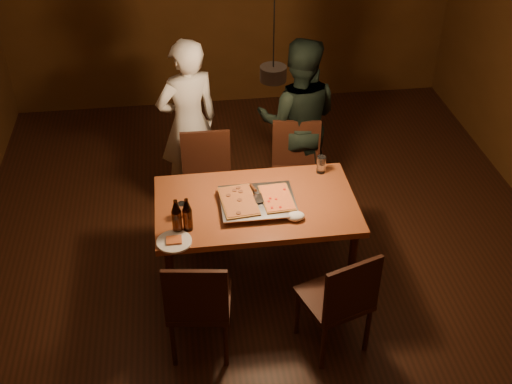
{
  "coord_description": "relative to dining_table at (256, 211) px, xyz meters",
  "views": [
    {
      "loc": [
        -0.64,
        -3.88,
        3.61
      ],
      "look_at": [
        -0.13,
        -0.09,
        0.85
      ],
      "focal_mm": 45.0,
      "sensor_mm": 36.0,
      "label": 1
    }
  ],
  "objects": [
    {
      "name": "beer_bottle_a",
      "position": [
        -0.59,
        -0.26,
        0.21
      ],
      "size": [
        0.07,
        0.07,
        0.27
      ],
      "color": "black",
      "rests_on": "dining_table"
    },
    {
      "name": "room_shell",
      "position": [
        0.13,
        0.09,
        0.72
      ],
      "size": [
        6.0,
        6.0,
        6.0
      ],
      "color": "#33170D",
      "rests_on": "ground"
    },
    {
      "name": "chair_far_left",
      "position": [
        -0.32,
        0.74,
        -0.14
      ],
      "size": [
        0.43,
        0.43,
        0.49
      ],
      "rotation": [
        0.0,
        0.0,
        3.12
      ],
      "color": "#38190F",
      "rests_on": "floor"
    },
    {
      "name": "diner_dark",
      "position": [
        0.53,
        1.13,
        0.1
      ],
      "size": [
        0.87,
        0.74,
        1.55
      ],
      "primitive_type": "imported",
      "rotation": [
        0.0,
        0.0,
        2.92
      ],
      "color": "black",
      "rests_on": "floor"
    },
    {
      "name": "dining_table",
      "position": [
        0.0,
        0.0,
        0.0
      ],
      "size": [
        1.5,
        0.9,
        0.75
      ],
      "color": "#9D4D27",
      "rests_on": "floor"
    },
    {
      "name": "water_glass_right",
      "position": [
        0.57,
        0.34,
        0.15
      ],
      "size": [
        0.07,
        0.07,
        0.14
      ],
      "primitive_type": "cylinder",
      "color": "silver",
      "rests_on": "dining_table"
    },
    {
      "name": "pendant_lamp",
      "position": [
        0.13,
        0.09,
        1.08
      ],
      "size": [
        0.18,
        0.18,
        1.1
      ],
      "color": "black",
      "rests_on": "ceiling"
    },
    {
      "name": "chair_near_right",
      "position": [
        0.47,
        -0.82,
        -0.14
      ],
      "size": [
        0.53,
        0.53,
        0.49
      ],
      "rotation": [
        0.0,
        0.0,
        0.33
      ],
      "color": "#38190F",
      "rests_on": "floor"
    },
    {
      "name": "beer_bottle_b",
      "position": [
        -0.51,
        -0.24,
        0.21
      ],
      "size": [
        0.07,
        0.07,
        0.26
      ],
      "color": "black",
      "rests_on": "dining_table"
    },
    {
      "name": "napkin",
      "position": [
        0.26,
        -0.23,
        0.1
      ],
      "size": [
        0.14,
        0.1,
        0.06
      ],
      "primitive_type": "ellipsoid",
      "color": "white",
      "rests_on": "dining_table"
    },
    {
      "name": "pizza_meat",
      "position": [
        -0.13,
        -0.04,
        0.13
      ],
      "size": [
        0.29,
        0.42,
        0.02
      ],
      "primitive_type": "cube",
      "rotation": [
        0.0,
        0.0,
        0.09
      ],
      "color": "maroon",
      "rests_on": "pizza_tray"
    },
    {
      "name": "chair_near_left",
      "position": [
        -0.49,
        -0.73,
        -0.14
      ],
      "size": [
        0.47,
        0.47,
        0.49
      ],
      "rotation": [
        0.0,
        0.0,
        -0.14
      ],
      "color": "#38190F",
      "rests_on": "floor"
    },
    {
      "name": "pizza_tray",
      "position": [
        0.01,
        -0.04,
        0.1
      ],
      "size": [
        0.59,
        0.5,
        0.05
      ],
      "primitive_type": "cube",
      "rotation": [
        0.0,
        0.0,
        -0.09
      ],
      "color": "silver",
      "rests_on": "dining_table"
    },
    {
      "name": "pizza_cheese",
      "position": [
        0.15,
        -0.03,
        0.13
      ],
      "size": [
        0.24,
        0.36,
        0.02
      ],
      "primitive_type": "cube",
      "rotation": [
        0.0,
        0.0,
        0.06
      ],
      "color": "gold",
      "rests_on": "pizza_tray"
    },
    {
      "name": "diner_white",
      "position": [
        -0.44,
        1.18,
        0.11
      ],
      "size": [
        0.68,
        0.56,
        1.58
      ],
      "primitive_type": "imported",
      "rotation": [
        0.0,
        0.0,
        3.52
      ],
      "color": "white",
      "rests_on": "floor"
    },
    {
      "name": "spatula",
      "position": [
        0.01,
        -0.03,
        0.14
      ],
      "size": [
        0.13,
        0.25,
        0.04
      ],
      "primitive_type": null,
      "rotation": [
        0.0,
        0.0,
        0.2
      ],
      "color": "silver",
      "rests_on": "pizza_tray"
    },
    {
      "name": "water_glass_left",
      "position": [
        -0.55,
        -0.08,
        0.13
      ],
      "size": [
        0.07,
        0.07,
        0.11
      ],
      "primitive_type": "cylinder",
      "color": "silver",
      "rests_on": "dining_table"
    },
    {
      "name": "plate_slice",
      "position": [
        -0.62,
        -0.38,
        0.08
      ],
      "size": [
        0.24,
        0.24,
        0.03
      ],
      "color": "white",
      "rests_on": "dining_table"
    },
    {
      "name": "chair_far_right",
      "position": [
        0.46,
        0.82,
        -0.14
      ],
      "size": [
        0.48,
        0.48,
        0.49
      ],
      "rotation": [
        0.0,
        0.0,
        2.99
      ],
      "color": "#38190F",
      "rests_on": "floor"
    }
  ]
}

